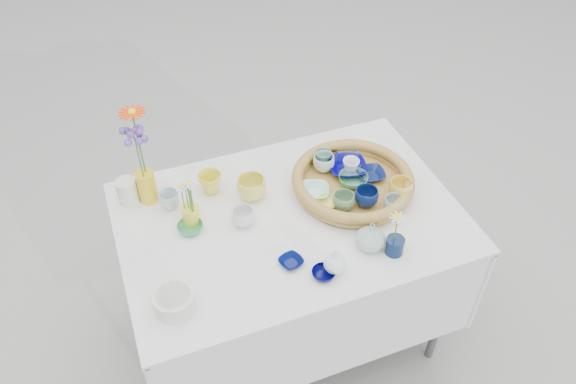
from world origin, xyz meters
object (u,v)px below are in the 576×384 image
object	(u,v)px
display_table	(290,331)
wicker_tray	(353,182)
bud_vase_seafoam	(371,236)
tall_vase_yellow	(147,187)

from	to	relation	value
display_table	wicker_tray	distance (m)	0.85
bud_vase_seafoam	display_table	bearing A→B (deg)	130.63
tall_vase_yellow	display_table	bearing A→B (deg)	-30.22
display_table	bud_vase_seafoam	xyz separation A→B (m)	(0.21, -0.24, 0.82)
display_table	tall_vase_yellow	size ratio (longest dim) A/B	9.53
wicker_tray	tall_vase_yellow	world-z (taller)	tall_vase_yellow
display_table	bud_vase_seafoam	size ratio (longest dim) A/B	11.52
bud_vase_seafoam	tall_vase_yellow	bearing A→B (deg)	142.73
bud_vase_seafoam	tall_vase_yellow	xyz separation A→B (m)	(-0.68, 0.52, 0.01)
wicker_tray	tall_vase_yellow	bearing A→B (deg)	163.33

